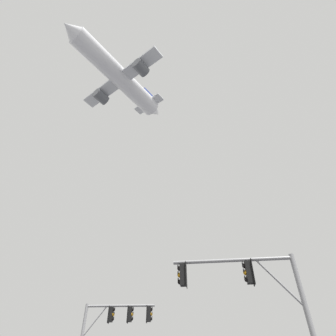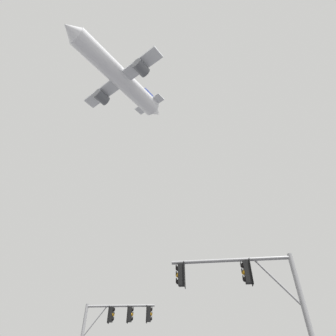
% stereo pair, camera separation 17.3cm
% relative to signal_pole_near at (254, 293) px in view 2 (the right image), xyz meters
% --- Properties ---
extents(signal_pole_near, '(5.11, 0.95, 5.88)m').
position_rel_signal_pole_near_xyz_m(signal_pole_near, '(0.00, 0.00, 0.00)').
color(signal_pole_near, gray).
rests_on(signal_pole_near, ground).
extents(signal_pole_far, '(4.79, 0.63, 5.72)m').
position_rel_signal_pole_near_xyz_m(signal_pole_far, '(-7.12, 8.96, -0.00)').
color(signal_pole_far, gray).
rests_on(signal_pole_far, ground).
extents(airplane, '(16.02, 19.43, 6.12)m').
position_rel_signal_pole_near_xyz_m(airplane, '(-12.01, 16.33, 38.86)').
color(airplane, white).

